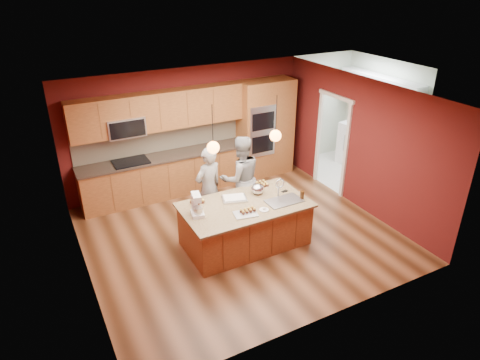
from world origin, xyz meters
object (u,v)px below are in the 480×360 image
mixing_bowl (257,189)px  stand_mixer (197,206)px  island (246,223)px  person_right (241,178)px  person_left (209,188)px

mixing_bowl → stand_mixer: bearing=-171.5°
island → person_right: (0.36, 0.88, 0.44)m
person_left → stand_mixer: (-0.58, -0.83, 0.17)m
person_left → stand_mixer: size_ratio=4.21×
mixing_bowl → person_right: bearing=90.9°
person_left → stand_mixer: person_left is taller
stand_mixer → person_left: bearing=67.2°
person_left → mixing_bowl: person_left is taller
island → person_left: 1.02m
person_right → stand_mixer: size_ratio=4.47×
person_right → mixing_bowl: (0.01, -0.64, 0.05)m
person_left → person_right: person_right is taller
island → person_right: 1.05m
island → stand_mixer: (-0.90, 0.05, 0.57)m
person_right → mixing_bowl: size_ratio=7.30×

